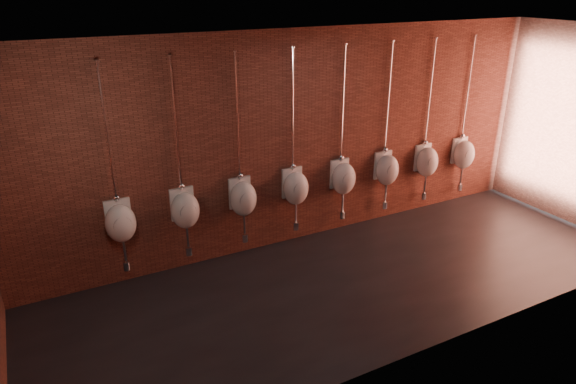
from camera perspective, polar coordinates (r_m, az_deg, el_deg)
name	(u,v)px	position (r m, az deg, el deg)	size (l,w,h in m)	color
ground	(357,281)	(7.15, 7.65, -9.81)	(8.50, 8.50, 0.00)	black
room_shell	(365,139)	(6.31, 8.59, 5.82)	(8.54, 3.04, 3.22)	black
urinal_0	(120,222)	(6.90, -18.12, -3.19)	(0.40, 0.35, 2.72)	white
urinal_1	(185,209)	(7.05, -11.37, -1.88)	(0.40, 0.35, 2.72)	white
urinal_2	(243,198)	(7.30, -5.01, -0.62)	(0.40, 0.35, 2.72)	white
urinal_3	(296,187)	(7.64, 0.85, 0.54)	(0.40, 0.35, 2.72)	white
urinal_4	(343,178)	(8.05, 6.17, 1.60)	(0.40, 0.35, 2.72)	white
urinal_5	(387,169)	(8.53, 10.94, 2.53)	(0.40, 0.35, 2.72)	white
urinal_6	(427,161)	(9.06, 15.18, 3.35)	(0.40, 0.35, 2.72)	white
urinal_7	(464,154)	(9.64, 18.93, 4.05)	(0.40, 0.35, 2.72)	white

